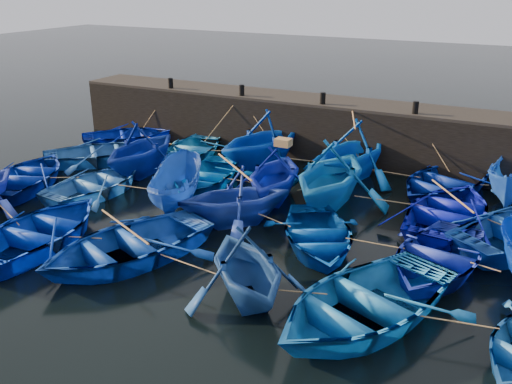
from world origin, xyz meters
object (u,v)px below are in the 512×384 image
at_px(boat_8, 204,176).
at_px(wooden_crate, 283,142).
at_px(boat_13, 28,175).
at_px(boat_0, 128,135).

relative_size(boat_8, wooden_crate, 8.19).
bearing_deg(wooden_crate, boat_13, -161.65).
height_order(boat_0, wooden_crate, wooden_crate).
height_order(boat_0, boat_8, boat_8).
bearing_deg(boat_13, boat_8, -173.52).
bearing_deg(boat_0, wooden_crate, -153.21).
distance_m(boat_0, wooden_crate, 10.72).
xyz_separation_m(boat_0, boat_13, (0.38, -6.67, 0.05)).
distance_m(boat_0, boat_13, 6.68).
relative_size(boat_8, boat_13, 0.95).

